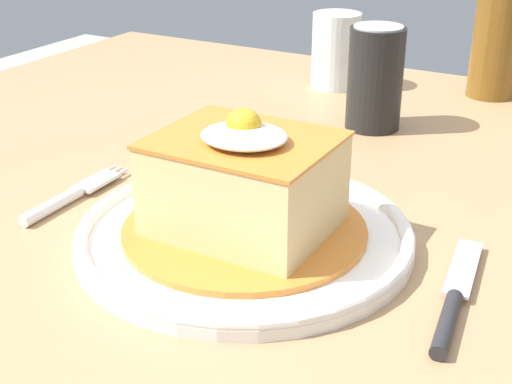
% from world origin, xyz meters
% --- Properties ---
extents(dining_table, '(1.14, 0.94, 0.76)m').
position_xyz_m(dining_table, '(0.00, 0.00, 0.64)').
color(dining_table, '#A87F56').
rests_on(dining_table, ground_plane).
extents(main_plate, '(0.29, 0.29, 0.02)m').
position_xyz_m(main_plate, '(0.04, -0.15, 0.77)').
color(main_plate, white).
rests_on(main_plate, dining_table).
extents(sandwich_meal, '(0.21, 0.21, 0.11)m').
position_xyz_m(sandwich_meal, '(0.04, -0.15, 0.81)').
color(sandwich_meal, orange).
rests_on(sandwich_meal, main_plate).
extents(fork, '(0.02, 0.14, 0.01)m').
position_xyz_m(fork, '(-0.15, -0.16, 0.76)').
color(fork, silver).
rests_on(fork, dining_table).
extents(knife, '(0.04, 0.17, 0.01)m').
position_xyz_m(knife, '(0.22, -0.16, 0.76)').
color(knife, '#262628').
rests_on(knife, dining_table).
extents(soda_can, '(0.07, 0.07, 0.12)m').
position_xyz_m(soda_can, '(0.03, 0.19, 0.82)').
color(soda_can, black).
rests_on(soda_can, dining_table).
extents(beer_bottle_amber, '(0.06, 0.06, 0.27)m').
position_xyz_m(beer_bottle_amber, '(0.12, 0.39, 0.86)').
color(beer_bottle_amber, brown).
rests_on(beer_bottle_amber, dining_table).
extents(drinking_glass, '(0.07, 0.07, 0.10)m').
position_xyz_m(drinking_glass, '(-0.08, 0.32, 0.80)').
color(drinking_glass, '#3F2314').
rests_on(drinking_glass, dining_table).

